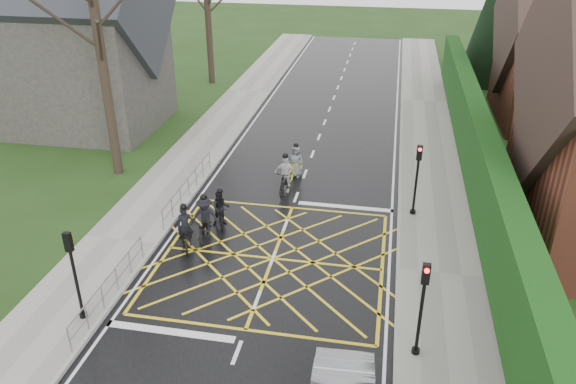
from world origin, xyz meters
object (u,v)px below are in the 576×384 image
(cyclist_rear, at_px, (185,233))
(cyclist_mid, at_px, (205,222))
(cyclist_front, at_px, (285,178))
(cyclist_lead, at_px, (296,165))
(cyclist_back, at_px, (221,212))

(cyclist_rear, bearing_deg, cyclist_mid, 31.39)
(cyclist_rear, relative_size, cyclist_front, 1.04)
(cyclist_mid, height_order, cyclist_lead, cyclist_mid)
(cyclist_mid, distance_m, cyclist_lead, 6.62)
(cyclist_rear, height_order, cyclist_lead, cyclist_rear)
(cyclist_mid, height_order, cyclist_front, cyclist_mid)
(cyclist_rear, xyz_separation_m, cyclist_front, (2.84, 5.28, 0.10))
(cyclist_lead, bearing_deg, cyclist_front, -85.20)
(cyclist_rear, xyz_separation_m, cyclist_mid, (0.53, 0.78, 0.10))
(cyclist_back, distance_m, cyclist_lead, 5.56)
(cyclist_rear, height_order, cyclist_back, cyclist_rear)
(cyclist_mid, distance_m, cyclist_front, 5.06)
(cyclist_mid, relative_size, cyclist_lead, 1.08)
(cyclist_back, bearing_deg, cyclist_rear, -137.94)
(cyclist_rear, xyz_separation_m, cyclist_lead, (3.03, 6.91, 0.01))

